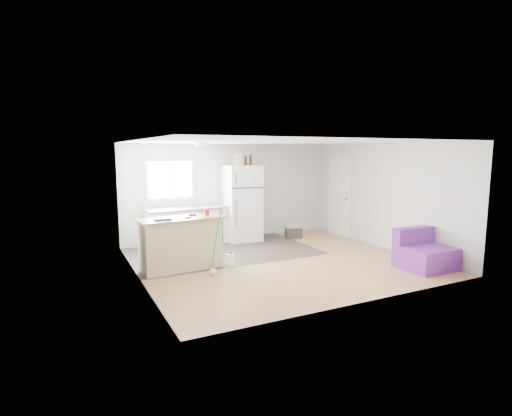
# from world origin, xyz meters

# --- Properties ---
(room) EXTENTS (5.51, 5.01, 2.41)m
(room) POSITION_xyz_m (0.00, 0.00, 1.20)
(room) COLOR #90603C
(room) RESTS_ON ground
(vinyl_zone) EXTENTS (4.05, 2.50, 0.00)m
(vinyl_zone) POSITION_xyz_m (-0.73, 1.25, 0.00)
(vinyl_zone) COLOR #312A24
(vinyl_zone) RESTS_ON floor
(window) EXTENTS (1.18, 0.06, 0.98)m
(window) POSITION_xyz_m (-1.55, 2.49, 1.55)
(window) COLOR white
(window) RESTS_ON back_wall
(interior_door) EXTENTS (0.11, 0.92, 2.10)m
(interior_door) POSITION_xyz_m (2.72, 1.55, 1.02)
(interior_door) COLOR white
(interior_door) RESTS_ON right_wall
(ceiling_fixture) EXTENTS (0.30, 0.30, 0.07)m
(ceiling_fixture) POSITION_xyz_m (-1.20, 1.20, 2.36)
(ceiling_fixture) COLOR white
(ceiling_fixture) RESTS_ON ceiling
(kitchen_cabinets) EXTENTS (2.06, 0.78, 1.18)m
(kitchen_cabinets) POSITION_xyz_m (-1.20, 2.19, 0.46)
(kitchen_cabinets) COLOR white
(kitchen_cabinets) RESTS_ON floor
(peninsula) EXTENTS (1.66, 0.76, 0.99)m
(peninsula) POSITION_xyz_m (-1.92, 0.33, 0.50)
(peninsula) COLOR tan
(peninsula) RESTS_ON floor
(refrigerator) EXTENTS (0.86, 0.81, 1.87)m
(refrigerator) POSITION_xyz_m (0.14, 2.09, 0.94)
(refrigerator) COLOR white
(refrigerator) RESTS_ON floor
(cooler) EXTENTS (0.50, 0.41, 0.33)m
(cooler) POSITION_xyz_m (1.43, 1.74, 0.17)
(cooler) COLOR #2B2B2D
(cooler) RESTS_ON floor
(purple_seat) EXTENTS (0.93, 0.88, 0.75)m
(purple_seat) POSITION_xyz_m (2.25, -1.64, 0.27)
(purple_seat) COLOR purple
(purple_seat) RESTS_ON floor
(cleaner_jug) EXTENTS (0.14, 0.10, 0.30)m
(cleaner_jug) POSITION_xyz_m (-1.02, 0.08, 0.13)
(cleaner_jug) COLOR white
(cleaner_jug) RESTS_ON floor
(mop) EXTENTS (0.26, 0.34, 1.25)m
(mop) POSITION_xyz_m (-1.49, -0.24, 0.23)
(mop) COLOR green
(mop) RESTS_ON floor
(red_cup) EXTENTS (0.08, 0.08, 0.12)m
(red_cup) POSITION_xyz_m (-1.38, 0.39, 1.05)
(red_cup) COLOR red
(red_cup) RESTS_ON peninsula
(blue_tray) EXTENTS (0.32, 0.25, 0.04)m
(blue_tray) POSITION_xyz_m (-2.27, 0.26, 1.01)
(blue_tray) COLOR #143BBC
(blue_tray) RESTS_ON peninsula
(tool_a) EXTENTS (0.14, 0.06, 0.03)m
(tool_a) POSITION_xyz_m (-1.65, 0.47, 1.00)
(tool_a) COLOR black
(tool_a) RESTS_ON peninsula
(tool_b) EXTENTS (0.11, 0.07, 0.03)m
(tool_b) POSITION_xyz_m (-1.82, 0.20, 1.00)
(tool_b) COLOR black
(tool_b) RESTS_ON peninsula
(cardboard_box) EXTENTS (0.22, 0.15, 0.30)m
(cardboard_box) POSITION_xyz_m (-0.00, 2.01, 2.02)
(cardboard_box) COLOR tan
(cardboard_box) RESTS_ON refrigerator
(bottle_left) EXTENTS (0.07, 0.07, 0.25)m
(bottle_left) POSITION_xyz_m (0.21, 2.04, 2.00)
(bottle_left) COLOR #341F09
(bottle_left) RESTS_ON refrigerator
(bottle_right) EXTENTS (0.09, 0.09, 0.25)m
(bottle_right) POSITION_xyz_m (0.38, 2.10, 2.00)
(bottle_right) COLOR #341F09
(bottle_right) RESTS_ON refrigerator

